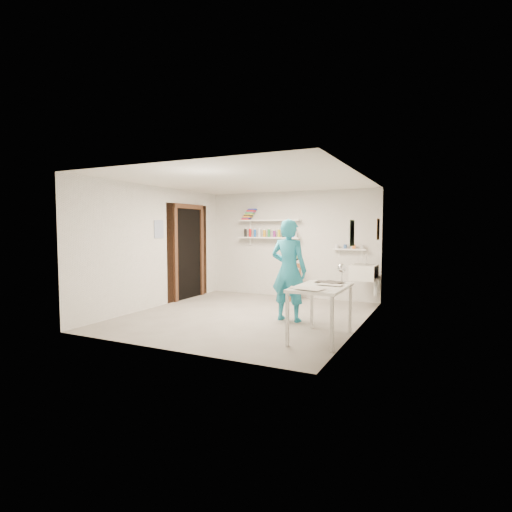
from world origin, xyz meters
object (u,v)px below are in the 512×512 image
at_px(belfast_sink, 364,272).
at_px(man, 289,270).
at_px(wall_clock, 293,253).
at_px(desk_lamp, 342,268).
at_px(wooden_chair, 289,280).
at_px(work_table, 321,313).

relative_size(belfast_sink, man, 0.35).
relative_size(belfast_sink, wall_clock, 1.94).
distance_m(belfast_sink, desk_lamp, 2.16).
distance_m(wall_clock, wooden_chair, 1.93).
xyz_separation_m(belfast_sink, wooden_chair, (-1.63, 0.13, -0.27)).
bearing_deg(wall_clock, man, -85.17).
distance_m(belfast_sink, wooden_chair, 1.66).
distance_m(man, desk_lamp, 1.09).
relative_size(wooden_chair, desk_lamp, 6.05).
bearing_deg(desk_lamp, work_table, -112.42).
distance_m(belfast_sink, wall_clock, 1.84).
bearing_deg(work_table, wall_clock, 127.48).
xyz_separation_m(work_table, desk_lamp, (0.19, 0.45, 0.60)).
bearing_deg(belfast_sink, desk_lamp, -87.92).
height_order(man, wooden_chair, man).
bearing_deg(work_table, desk_lamp, 67.58).
bearing_deg(belfast_sink, wall_clock, -121.70).
relative_size(man, work_table, 1.52).
relative_size(wooden_chair, work_table, 0.76).
xyz_separation_m(man, wooden_chair, (-0.70, 1.87, -0.43)).
relative_size(belfast_sink, wooden_chair, 0.70).
height_order(belfast_sink, man, man).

